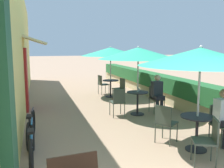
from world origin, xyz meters
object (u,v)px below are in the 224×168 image
at_px(patio_umbrella_far, 111,52).
at_px(cafe_chair_near_back, 220,121).
at_px(cafe_chair_mid_left, 156,97).
at_px(seated_patron_mid_left, 158,92).
at_px(coffee_cup_mid, 139,90).
at_px(cafe_chair_far_left, 102,83).
at_px(cafe_chair_mid_right, 118,100).
at_px(bicycle_second, 31,128).
at_px(bicycle_leaning, 32,145).
at_px(patio_umbrella_near, 201,57).
at_px(cafe_chair_near_left, 165,121).
at_px(patio_table_far, 111,85).
at_px(seated_patron_near_back, 224,115).
at_px(cafe_chair_near_right, 209,138).
at_px(cafe_chair_far_right, 120,87).
at_px(patio_umbrella_mid, 138,53).
at_px(patio_table_near, 197,127).
at_px(patio_table_mid, 138,99).

bearing_deg(patio_umbrella_far, cafe_chair_near_back, -82.43).
bearing_deg(cafe_chair_mid_left, seated_patron_mid_left, 90.00).
distance_m(coffee_cup_mid, cafe_chair_far_left, 3.51).
distance_m(cafe_chair_mid_right, patio_umbrella_far, 3.43).
bearing_deg(bicycle_second, bicycle_leaning, -84.16).
height_order(patio_umbrella_near, cafe_chair_far_left, patio_umbrella_near).
relative_size(cafe_chair_near_left, cafe_chair_near_back, 1.00).
bearing_deg(patio_table_far, bicycle_leaning, -120.13).
bearing_deg(cafe_chair_mid_left, cafe_chair_mid_right, 6.39).
xyz_separation_m(seated_patron_near_back, patio_umbrella_far, (-0.77, 5.87, 1.25)).
xyz_separation_m(cafe_chair_near_right, coffee_cup_mid, (0.22, 3.71, 0.25)).
distance_m(seated_patron_near_back, seated_patron_mid_left, 2.89).
bearing_deg(cafe_chair_near_left, patio_umbrella_near, 6.39).
height_order(cafe_chair_near_left, cafe_chair_near_back, same).
xyz_separation_m(patio_table_far, patio_umbrella_far, (0.00, 0.00, 1.44)).
height_order(cafe_chair_near_back, cafe_chair_far_right, same).
xyz_separation_m(seated_patron_near_back, cafe_chair_far_left, (-0.98, 6.53, -0.17)).
bearing_deg(patio_umbrella_mid, bicycle_second, -155.71).
distance_m(cafe_chair_near_back, bicycle_second, 4.19).
bearing_deg(patio_umbrella_mid, cafe_chair_near_right, -92.17).
xyz_separation_m(patio_umbrella_mid, bicycle_leaning, (-3.17, -2.50, -1.61)).
distance_m(patio_umbrella_near, bicycle_second, 3.95).
bearing_deg(cafe_chair_near_left, patio_umbrella_far, 141.61).
bearing_deg(cafe_chair_mid_left, patio_umbrella_near, 77.95).
bearing_deg(patio_umbrella_near, patio_umbrella_far, 90.88).
bearing_deg(patio_umbrella_far, bicycle_second, -125.97).
height_order(cafe_chair_far_left, cafe_chair_far_right, same).
bearing_deg(patio_umbrella_near, cafe_chair_near_back, 10.94).
xyz_separation_m(cafe_chair_near_right, cafe_chair_mid_right, (-0.55, 3.49, 0.00)).
height_order(patio_table_near, cafe_chair_far_left, cafe_chair_far_left).
relative_size(patio_umbrella_mid, patio_umbrella_far, 1.00).
bearing_deg(patio_umbrella_mid, cafe_chair_near_back, -74.76).
distance_m(cafe_chair_near_back, bicycle_leaning, 3.95).
bearing_deg(bicycle_second, seated_patron_mid_left, 24.35).
height_order(cafe_chair_near_left, patio_table_far, cafe_chair_near_left).
height_order(patio_umbrella_near, coffee_cup_mid, patio_umbrella_near).
height_order(cafe_chair_near_right, cafe_chair_mid_left, same).
xyz_separation_m(seated_patron_near_back, patio_table_mid, (-0.77, 2.91, -0.19)).
bearing_deg(cafe_chair_mid_left, seated_patron_near_back, 90.78).
xyz_separation_m(patio_table_far, bicycle_second, (-3.19, -4.40, -0.17)).
height_order(patio_table_mid, bicycle_second, patio_table_mid).
distance_m(seated_patron_mid_left, patio_umbrella_far, 3.30).
relative_size(patio_table_near, cafe_chair_mid_right, 0.83).
bearing_deg(seated_patron_mid_left, coffee_cup_mid, -15.13).
height_order(patio_table_near, bicycle_leaning, patio_table_near).
bearing_deg(bicycle_second, cafe_chair_near_right, -30.70).
xyz_separation_m(patio_umbrella_mid, coffee_cup_mid, (0.09, 0.13, -1.16)).
height_order(patio_umbrella_near, bicycle_leaning, patio_umbrella_near).
bearing_deg(seated_patron_mid_left, cafe_chair_far_right, -79.31).
relative_size(seated_patron_near_back, cafe_chair_far_left, 1.44).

